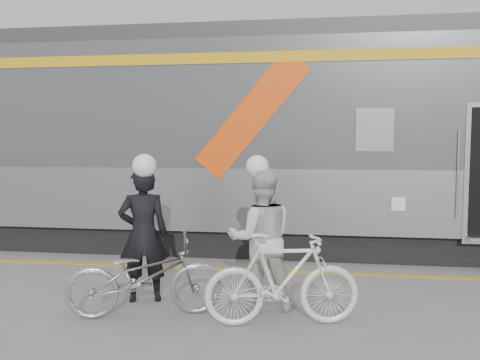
% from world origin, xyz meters
% --- Properties ---
extents(ground, '(90.00, 90.00, 0.00)m').
position_xyz_m(ground, '(0.00, 0.00, 0.00)').
color(ground, slate).
rests_on(ground, ground).
extents(train, '(24.00, 3.17, 4.10)m').
position_xyz_m(train, '(1.69, 4.19, 2.05)').
color(train, black).
rests_on(train, ground).
extents(safety_strip, '(24.00, 0.12, 0.01)m').
position_xyz_m(safety_strip, '(0.00, 2.15, 0.00)').
color(safety_strip, gold).
rests_on(safety_strip, ground).
extents(man, '(0.73, 0.59, 1.75)m').
position_xyz_m(man, '(-1.26, 0.45, 0.87)').
color(man, black).
rests_on(man, ground).
extents(bicycle_left, '(1.94, 1.16, 0.96)m').
position_xyz_m(bicycle_left, '(-1.06, -0.10, 0.48)').
color(bicycle_left, '#929399').
rests_on(bicycle_left, ground).
extents(woman, '(0.97, 0.83, 1.75)m').
position_xyz_m(woman, '(0.28, 0.38, 0.88)').
color(woman, silver).
rests_on(woman, ground).
extents(bicycle_right, '(1.83, 0.86, 1.06)m').
position_xyz_m(bicycle_right, '(0.58, -0.17, 0.53)').
color(bicycle_right, silver).
rests_on(bicycle_right, ground).
extents(helmet_man, '(0.30, 0.30, 0.30)m').
position_xyz_m(helmet_man, '(-1.26, 0.45, 1.90)').
color(helmet_man, white).
rests_on(helmet_man, man).
extents(helmet_woman, '(0.28, 0.28, 0.28)m').
position_xyz_m(helmet_woman, '(0.28, 0.38, 1.89)').
color(helmet_woman, white).
rests_on(helmet_woman, woman).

